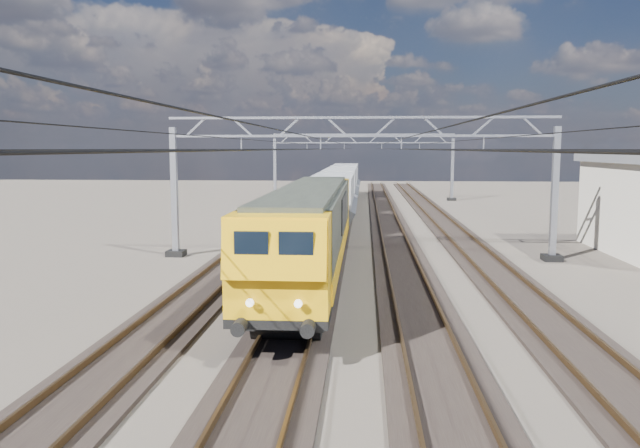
# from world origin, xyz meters

# --- Properties ---
(ground) EXTENTS (160.00, 160.00, 0.00)m
(ground) POSITION_xyz_m (0.00, 0.00, 0.00)
(ground) COLOR black
(ground) RESTS_ON ground
(track_outer_west) EXTENTS (2.60, 140.00, 0.30)m
(track_outer_west) POSITION_xyz_m (-6.00, 0.00, 0.07)
(track_outer_west) COLOR black
(track_outer_west) RESTS_ON ground
(track_loco) EXTENTS (2.60, 140.00, 0.30)m
(track_loco) POSITION_xyz_m (-2.00, 0.00, 0.07)
(track_loco) COLOR black
(track_loco) RESTS_ON ground
(track_inner_east) EXTENTS (2.60, 140.00, 0.30)m
(track_inner_east) POSITION_xyz_m (2.00, 0.00, 0.07)
(track_inner_east) COLOR black
(track_inner_east) RESTS_ON ground
(track_outer_east) EXTENTS (2.60, 140.00, 0.30)m
(track_outer_east) POSITION_xyz_m (6.00, 0.00, 0.07)
(track_outer_east) COLOR black
(track_outer_east) RESTS_ON ground
(catenary_gantry_mid) EXTENTS (19.90, 0.90, 7.11)m
(catenary_gantry_mid) POSITION_xyz_m (0.00, 4.00, 3.91)
(catenary_gantry_mid) COLOR #9A9EA8
(catenary_gantry_mid) RESTS_ON ground
(catenary_gantry_far) EXTENTS (19.90, 0.90, 7.11)m
(catenary_gantry_far) POSITION_xyz_m (0.00, 40.00, 3.91)
(catenary_gantry_far) COLOR #9A9EA8
(catenary_gantry_far) RESTS_ON ground
(overhead_wires) EXTENTS (12.03, 140.00, 0.53)m
(overhead_wires) POSITION_xyz_m (0.00, 8.00, 5.75)
(overhead_wires) COLOR black
(overhead_wires) RESTS_ON ground
(locomotive) EXTENTS (2.76, 21.10, 3.62)m
(locomotive) POSITION_xyz_m (-2.00, -2.15, 2.33)
(locomotive) COLOR black
(locomotive) RESTS_ON ground
(hopper_wagon_lead) EXTENTS (3.38, 13.00, 3.25)m
(hopper_wagon_lead) POSITION_xyz_m (-2.00, 15.55, 2.23)
(hopper_wagon_lead) COLOR black
(hopper_wagon_lead) RESTS_ON ground
(hopper_wagon_mid) EXTENTS (3.38, 13.00, 3.25)m
(hopper_wagon_mid) POSITION_xyz_m (-2.00, 29.75, 2.23)
(hopper_wagon_mid) COLOR black
(hopper_wagon_mid) RESTS_ON ground
(hopper_wagon_third) EXTENTS (3.38, 13.00, 3.25)m
(hopper_wagon_third) POSITION_xyz_m (-2.00, 43.95, 2.23)
(hopper_wagon_third) COLOR black
(hopper_wagon_third) RESTS_ON ground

